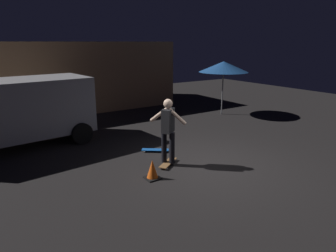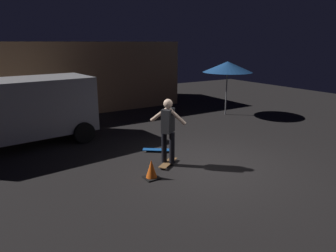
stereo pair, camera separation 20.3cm
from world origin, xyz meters
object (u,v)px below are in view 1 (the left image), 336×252
object	(u,v)px
skateboard_spare	(155,150)
skateboard_ridden	(168,163)
skater	(168,127)
parked_van	(9,110)
patio_umbrella	(224,67)
traffic_cone	(152,170)

from	to	relation	value
skateboard_spare	skateboard_ridden	bearing A→B (deg)	-102.97
skateboard_spare	skater	world-z (taller)	skater
parked_van	skater	xyz separation A→B (m)	(3.11, -3.78, -0.12)
parked_van	patio_umbrella	size ratio (longest dim) A/B	2.07
skateboard_ridden	traffic_cone	size ratio (longest dim) A/B	1.65
parked_van	patio_umbrella	world-z (taller)	patio_umbrella
skateboard_ridden	skater	distance (m)	0.98
parked_van	skater	bearing A→B (deg)	-50.53
patio_umbrella	skateboard_spare	xyz separation A→B (m)	(-4.97, -2.48, -2.02)
patio_umbrella	skater	size ratio (longest dim) A/B	1.38
traffic_cone	skater	bearing A→B (deg)	32.38
parked_van	skateboard_spare	xyz separation A→B (m)	(3.35, -2.76, -1.11)
patio_umbrella	skateboard_spare	distance (m)	5.91
skateboard_ridden	traffic_cone	xyz separation A→B (m)	(-0.76, -0.48, 0.16)
skateboard_spare	skater	distance (m)	1.44
parked_van	traffic_cone	size ratio (longest dim) A/B	10.34
skater	patio_umbrella	bearing A→B (deg)	33.97
patio_umbrella	skateboard_spare	world-z (taller)	patio_umbrella
patio_umbrella	traffic_cone	bearing A→B (deg)	-146.23
parked_van	skateboard_ridden	world-z (taller)	parked_van
patio_umbrella	parked_van	bearing A→B (deg)	178.10
traffic_cone	skateboard_spare	bearing A→B (deg)	56.46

